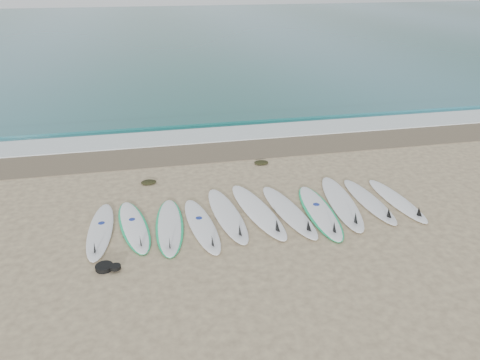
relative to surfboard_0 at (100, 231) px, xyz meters
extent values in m
plane|color=tan|center=(3.35, 0.02, -0.05)|extent=(120.00, 120.00, 0.00)
cube|color=#205F64|center=(3.35, 32.52, -0.04)|extent=(120.00, 55.00, 0.03)
cube|color=brown|center=(3.35, 4.12, -0.05)|extent=(120.00, 1.80, 0.01)
cube|color=silver|center=(3.35, 5.52, -0.03)|extent=(120.00, 1.40, 0.04)
cube|color=#205F64|center=(3.35, 7.02, 0.00)|extent=(120.00, 1.00, 0.10)
ellipsoid|color=white|center=(0.00, 0.07, -0.01)|extent=(0.62, 2.37, 0.08)
cone|color=black|center=(-0.04, -0.79, 0.13)|extent=(0.21, 0.26, 0.25)
cylinder|color=navy|center=(0.02, 0.30, 0.03)|extent=(0.14, 0.14, 0.01)
ellipsoid|color=white|center=(0.68, 0.11, -0.01)|extent=(0.82, 2.34, 0.07)
ellipsoid|color=#13BA6A|center=(0.68, 0.11, -0.02)|extent=(0.90, 2.37, 0.05)
cone|color=black|center=(0.80, -0.72, 0.12)|extent=(0.23, 0.27, 0.24)
cylinder|color=navy|center=(0.64, 0.32, 0.03)|extent=(0.15, 0.15, 0.01)
ellipsoid|color=white|center=(1.40, -0.05, -0.01)|extent=(0.65, 2.42, 0.08)
ellipsoid|color=#13BA6A|center=(1.40, -0.05, -0.02)|extent=(0.74, 2.44, 0.06)
cone|color=black|center=(1.35, -0.92, 0.13)|extent=(0.22, 0.27, 0.25)
ellipsoid|color=white|center=(2.06, -0.16, -0.01)|extent=(0.75, 2.45, 0.08)
cone|color=black|center=(2.16, -1.03, 0.13)|extent=(0.23, 0.28, 0.26)
cylinder|color=navy|center=(2.04, 0.07, 0.03)|extent=(0.15, 0.15, 0.01)
ellipsoid|color=white|center=(2.67, 0.18, -0.01)|extent=(0.76, 2.65, 0.08)
cone|color=black|center=(2.75, -0.78, 0.15)|extent=(0.24, 0.30, 0.28)
ellipsoid|color=white|center=(3.36, 0.21, 0.00)|extent=(1.01, 2.82, 0.09)
cone|color=black|center=(3.52, -0.79, 0.16)|extent=(0.28, 0.33, 0.30)
ellipsoid|color=white|center=(4.02, 0.05, -0.01)|extent=(0.88, 2.67, 0.08)
cone|color=black|center=(4.15, -0.90, 0.15)|extent=(0.26, 0.31, 0.28)
ellipsoid|color=white|center=(4.70, -0.12, -0.01)|extent=(0.69, 2.60, 0.08)
ellipsoid|color=#13BA6A|center=(4.70, -0.12, -0.01)|extent=(0.78, 2.62, 0.06)
cone|color=black|center=(4.64, -1.06, 0.14)|extent=(0.23, 0.29, 0.27)
cylinder|color=navy|center=(4.71, 0.12, 0.03)|extent=(0.16, 0.16, 0.01)
ellipsoid|color=white|center=(5.34, 0.18, 0.00)|extent=(0.93, 2.83, 0.09)
cone|color=black|center=(5.21, -0.82, 0.16)|extent=(0.27, 0.32, 0.30)
ellipsoid|color=white|center=(5.99, 0.13, -0.01)|extent=(0.56, 2.39, 0.08)
cone|color=black|center=(6.02, -0.74, 0.13)|extent=(0.21, 0.26, 0.25)
ellipsoid|color=white|center=(6.64, 0.03, -0.01)|extent=(0.61, 2.34, 0.07)
cone|color=black|center=(6.69, -0.81, 0.12)|extent=(0.21, 0.26, 0.25)
ellipsoid|color=black|center=(1.06, 2.25, -0.01)|extent=(0.39, 0.30, 0.07)
ellipsoid|color=black|center=(4.15, 2.89, -0.01)|extent=(0.40, 0.31, 0.08)
cylinder|color=black|center=(0.14, -1.29, -0.01)|extent=(0.32, 0.32, 0.08)
cylinder|color=black|center=(0.34, -1.39, 0.03)|extent=(0.20, 0.20, 0.06)
camera|label=1|loc=(1.05, -8.64, 4.92)|focal=35.00mm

